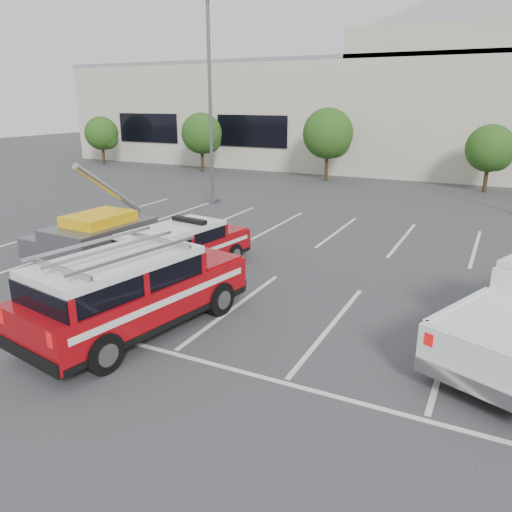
{
  "coord_description": "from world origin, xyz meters",
  "views": [
    {
      "loc": [
        6.07,
        -10.82,
        5.36
      ],
      "look_at": [
        -0.06,
        1.41,
        1.05
      ],
      "focal_mm": 35.0,
      "sensor_mm": 36.0,
      "label": 1
    }
  ],
  "objects_px": {
    "convention_building": "(433,108)",
    "tree_mid_left": "(329,135)",
    "fire_chief_suv": "(182,251)",
    "tree_left": "(203,135)",
    "light_pole_left": "(210,103)",
    "tree_far_left": "(103,135)",
    "ladder_suv": "(133,296)",
    "utility_rig": "(96,236)",
    "tree_mid_right": "(491,150)"
  },
  "relations": [
    {
      "from": "tree_left",
      "to": "light_pole_left",
      "type": "xyz_separation_m",
      "value": [
        6.91,
        -10.05,
        2.41
      ]
    },
    {
      "from": "tree_far_left",
      "to": "light_pole_left",
      "type": "height_order",
      "value": "light_pole_left"
    },
    {
      "from": "tree_left",
      "to": "fire_chief_suv",
      "type": "distance_m",
      "value": 23.65
    },
    {
      "from": "convention_building",
      "to": "utility_rig",
      "type": "xyz_separation_m",
      "value": [
        -7.0,
        -29.78,
        -4.05
      ]
    },
    {
      "from": "tree_left",
      "to": "tree_mid_right",
      "type": "height_order",
      "value": "tree_left"
    },
    {
      "from": "tree_left",
      "to": "ladder_suv",
      "type": "height_order",
      "value": "tree_left"
    },
    {
      "from": "tree_left",
      "to": "fire_chief_suv",
      "type": "xyz_separation_m",
      "value": [
        12.01,
        -20.27,
        -2.07
      ]
    },
    {
      "from": "light_pole_left",
      "to": "fire_chief_suv",
      "type": "height_order",
      "value": "light_pole_left"
    },
    {
      "from": "tree_far_left",
      "to": "tree_left",
      "type": "xyz_separation_m",
      "value": [
        10.0,
        0.0,
        0.27
      ]
    },
    {
      "from": "utility_rig",
      "to": "convention_building",
      "type": "bearing_deg",
      "value": 79.98
    },
    {
      "from": "fire_chief_suv",
      "to": "convention_building",
      "type": "bearing_deg",
      "value": 92.72
    },
    {
      "from": "tree_mid_right",
      "to": "fire_chief_suv",
      "type": "height_order",
      "value": "tree_mid_right"
    },
    {
      "from": "tree_far_left",
      "to": "tree_mid_left",
      "type": "relative_size",
      "value": 0.82
    },
    {
      "from": "tree_left",
      "to": "fire_chief_suv",
      "type": "bearing_deg",
      "value": -59.36
    },
    {
      "from": "tree_far_left",
      "to": "tree_mid_left",
      "type": "bearing_deg",
      "value": 0.0
    },
    {
      "from": "convention_building",
      "to": "tree_left",
      "type": "relative_size",
      "value": 13.58
    },
    {
      "from": "utility_rig",
      "to": "light_pole_left",
      "type": "bearing_deg",
      "value": 99.99
    },
    {
      "from": "tree_far_left",
      "to": "tree_left",
      "type": "height_order",
      "value": "tree_left"
    },
    {
      "from": "fire_chief_suv",
      "to": "ladder_suv",
      "type": "height_order",
      "value": "ladder_suv"
    },
    {
      "from": "tree_mid_left",
      "to": "utility_rig",
      "type": "xyz_separation_m",
      "value": [
        -1.91,
        -19.96,
        -2.37
      ]
    },
    {
      "from": "fire_chief_suv",
      "to": "light_pole_left",
      "type": "bearing_deg",
      "value": 125.07
    },
    {
      "from": "light_pole_left",
      "to": "tree_far_left",
      "type": "bearing_deg",
      "value": 149.29
    },
    {
      "from": "tree_mid_left",
      "to": "light_pole_left",
      "type": "relative_size",
      "value": 0.47
    },
    {
      "from": "convention_building",
      "to": "tree_mid_left",
      "type": "height_order",
      "value": "convention_building"
    },
    {
      "from": "light_pole_left",
      "to": "fire_chief_suv",
      "type": "xyz_separation_m",
      "value": [
        5.1,
        -10.23,
        -4.49
      ]
    },
    {
      "from": "tree_left",
      "to": "ladder_suv",
      "type": "bearing_deg",
      "value": -61.09
    },
    {
      "from": "tree_far_left",
      "to": "light_pole_left",
      "type": "relative_size",
      "value": 0.39
    },
    {
      "from": "tree_mid_left",
      "to": "tree_mid_right",
      "type": "bearing_deg",
      "value": -0.0
    },
    {
      "from": "light_pole_left",
      "to": "ladder_suv",
      "type": "height_order",
      "value": "light_pole_left"
    },
    {
      "from": "tree_mid_right",
      "to": "utility_rig",
      "type": "height_order",
      "value": "tree_mid_right"
    },
    {
      "from": "tree_far_left",
      "to": "tree_mid_right",
      "type": "xyz_separation_m",
      "value": [
        30.0,
        0.0,
        0.0
      ]
    },
    {
      "from": "tree_mid_right",
      "to": "tree_left",
      "type": "bearing_deg",
      "value": 180.0
    },
    {
      "from": "ladder_suv",
      "to": "utility_rig",
      "type": "xyz_separation_m",
      "value": [
        -5.35,
        4.37,
        -0.22
      ]
    },
    {
      "from": "ladder_suv",
      "to": "tree_mid_right",
      "type": "bearing_deg",
      "value": 84.9
    },
    {
      "from": "convention_building",
      "to": "tree_mid_left",
      "type": "xyz_separation_m",
      "value": [
        -5.09,
        -9.82,
        -1.68
      ]
    },
    {
      "from": "light_pole_left",
      "to": "fire_chief_suv",
      "type": "distance_m",
      "value": 12.27
    },
    {
      "from": "tree_mid_right",
      "to": "light_pole_left",
      "type": "height_order",
      "value": "light_pole_left"
    },
    {
      "from": "tree_mid_left",
      "to": "ladder_suv",
      "type": "bearing_deg",
      "value": -81.96
    },
    {
      "from": "utility_rig",
      "to": "tree_far_left",
      "type": "bearing_deg",
      "value": 135.39
    },
    {
      "from": "tree_mid_right",
      "to": "utility_rig",
      "type": "distance_m",
      "value": 23.32
    },
    {
      "from": "tree_far_left",
      "to": "tree_mid_right",
      "type": "bearing_deg",
      "value": 0.0
    },
    {
      "from": "tree_mid_right",
      "to": "light_pole_left",
      "type": "distance_m",
      "value": 16.72
    },
    {
      "from": "ladder_suv",
      "to": "utility_rig",
      "type": "height_order",
      "value": "utility_rig"
    },
    {
      "from": "tree_left",
      "to": "utility_rig",
      "type": "relative_size",
      "value": 1.1
    },
    {
      "from": "tree_mid_left",
      "to": "fire_chief_suv",
      "type": "relative_size",
      "value": 0.96
    },
    {
      "from": "fire_chief_suv",
      "to": "tree_left",
      "type": "bearing_deg",
      "value": 129.21
    },
    {
      "from": "tree_left",
      "to": "tree_mid_right",
      "type": "bearing_deg",
      "value": -0.0
    },
    {
      "from": "convention_building",
      "to": "fire_chief_suv",
      "type": "xyz_separation_m",
      "value": [
        -3.08,
        -30.09,
        -4.02
      ]
    },
    {
      "from": "convention_building",
      "to": "ladder_suv",
      "type": "relative_size",
      "value": 10.11
    },
    {
      "from": "fire_chief_suv",
      "to": "ladder_suv",
      "type": "xyz_separation_m",
      "value": [
        1.43,
        -4.06,
        0.19
      ]
    }
  ]
}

